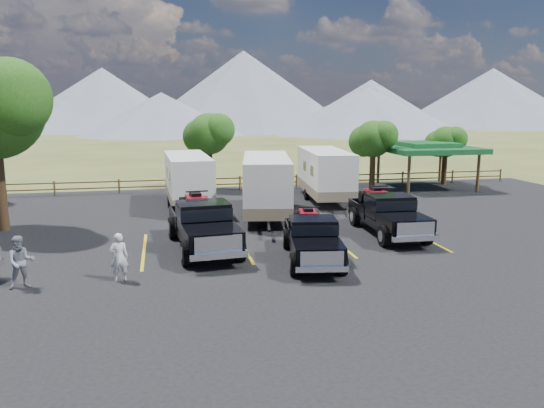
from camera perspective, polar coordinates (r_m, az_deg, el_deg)
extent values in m
plane|color=#4C5423|center=(18.82, 4.74, -7.40)|extent=(320.00, 320.00, 0.00)
cube|color=black|center=(21.58, 2.49, -4.94)|extent=(44.00, 34.00, 0.04)
cube|color=gold|center=(21.94, -13.61, -4.91)|extent=(0.12, 5.50, 0.01)
cube|color=gold|center=(22.14, -3.18, -4.47)|extent=(0.12, 5.50, 0.01)
cube|color=gold|center=(23.05, 6.72, -3.92)|extent=(0.12, 5.50, 0.01)
cube|color=gold|center=(24.58, 15.62, -3.33)|extent=(0.12, 5.50, 0.01)
cylinder|color=black|center=(27.41, -27.20, 1.98)|extent=(0.48, 0.48, 4.48)
sphere|color=#224D13|center=(26.15, -26.33, 10.15)|extent=(3.52, 3.52, 3.52)
cylinder|color=black|center=(37.21, 10.74, 3.67)|extent=(0.39, 0.39, 2.80)
sphere|color=#224D13|center=(37.02, 10.85, 6.90)|extent=(2.52, 2.52, 2.52)
sphere|color=#224D13|center=(36.80, 11.92, 7.26)|extent=(1.98, 1.98, 1.98)
sphere|color=#224D13|center=(37.21, 9.89, 6.67)|extent=(2.16, 2.16, 2.16)
cylinder|color=black|center=(40.75, 18.04, 3.73)|extent=(0.38, 0.38, 2.52)
sphere|color=#224D13|center=(40.58, 18.19, 6.38)|extent=(2.24, 2.24, 2.24)
sphere|color=#224D13|center=(40.46, 19.09, 6.66)|extent=(1.76, 1.76, 1.76)
sphere|color=#224D13|center=(40.68, 17.38, 6.21)|extent=(1.92, 1.92, 1.92)
cylinder|color=black|center=(36.53, -6.71, 3.88)|extent=(0.41, 0.41, 3.08)
sphere|color=#224D13|center=(36.33, -6.79, 7.50)|extent=(2.80, 2.80, 2.80)
sphere|color=#224D13|center=(35.88, -5.76, 7.96)|extent=(2.20, 2.20, 2.20)
sphere|color=#224D13|center=(36.74, -7.72, 7.20)|extent=(2.40, 2.40, 2.40)
cylinder|color=brown|center=(36.70, -22.35, 1.54)|extent=(0.12, 0.12, 1.00)
cylinder|color=brown|center=(36.16, -16.12, 1.80)|extent=(0.12, 0.12, 1.00)
cylinder|color=brown|center=(36.06, -9.77, 2.04)|extent=(0.12, 0.12, 1.00)
cylinder|color=brown|center=(36.40, -3.46, 2.26)|extent=(0.12, 0.12, 1.00)
cylinder|color=brown|center=(37.18, 2.65, 2.44)|extent=(0.12, 0.12, 1.00)
cylinder|color=brown|center=(38.35, 8.46, 2.59)|extent=(0.12, 0.12, 1.00)
cylinder|color=brown|center=(39.90, 13.87, 2.71)|extent=(0.12, 0.12, 1.00)
cylinder|color=brown|center=(41.77, 18.84, 2.79)|extent=(0.12, 0.12, 1.00)
cylinder|color=brown|center=(43.93, 23.35, 2.85)|extent=(0.12, 0.12, 1.00)
cube|color=brown|center=(36.75, -0.37, 2.28)|extent=(36.00, 0.06, 0.08)
cube|color=brown|center=(36.69, -0.37, 2.90)|extent=(36.00, 0.06, 0.08)
cylinder|color=brown|center=(35.58, 14.50, 3.04)|extent=(0.20, 0.20, 2.60)
cylinder|color=brown|center=(40.09, 11.37, 4.00)|extent=(0.20, 0.20, 2.60)
cylinder|color=brown|center=(38.04, 21.29, 3.13)|extent=(0.20, 0.20, 2.60)
cylinder|color=brown|center=(42.29, 17.64, 4.05)|extent=(0.20, 0.20, 2.60)
cube|color=#1A5D2D|center=(38.78, 16.31, 5.71)|extent=(6.20, 6.20, 0.35)
cube|color=#1A5D2D|center=(38.75, 16.34, 6.16)|extent=(3.50, 3.50, 0.35)
cone|color=slate|center=(129.79, -17.68, 10.73)|extent=(44.00, 44.00, 14.00)
cone|color=slate|center=(126.64, -3.05, 12.12)|extent=(52.00, 52.00, 18.00)
cone|color=slate|center=(141.49, 10.57, 10.60)|extent=(40.00, 40.00, 12.00)
cone|color=slate|center=(153.01, 22.53, 10.53)|extent=(50.00, 50.00, 15.00)
cone|color=slate|center=(104.16, -11.76, 9.48)|extent=(32.00, 32.00, 8.00)
cone|color=slate|center=(108.82, 10.12, 9.84)|extent=(40.00, 40.00, 9.00)
cube|color=black|center=(21.63, -7.39, -3.11)|extent=(2.50, 6.18, 0.38)
cube|color=black|center=(19.59, -6.41, -3.36)|extent=(2.20, 2.08, 0.53)
cube|color=black|center=(21.34, -7.38, -1.20)|extent=(2.13, 1.83, 1.06)
cube|color=black|center=(21.31, -7.39, -0.78)|extent=(2.18, 1.89, 0.48)
cube|color=black|center=(23.40, -8.20, -1.34)|extent=(2.26, 2.72, 0.58)
cube|color=white|center=(18.58, -5.79, -4.29)|extent=(1.69, 0.24, 0.58)
cube|color=white|center=(18.63, -5.73, -5.54)|extent=(2.08, 0.38, 0.23)
cube|color=white|center=(24.70, -8.63, -1.56)|extent=(2.08, 0.36, 0.23)
cylinder|color=black|center=(19.53, -9.22, -5.24)|extent=(0.40, 0.98, 0.95)
cylinder|color=black|center=(19.88, -3.52, -4.84)|extent=(0.40, 0.98, 0.95)
cylinder|color=black|center=(23.56, -10.63, -2.53)|extent=(0.40, 0.98, 0.95)
cylinder|color=black|center=(23.85, -5.88, -2.24)|extent=(0.40, 0.98, 0.95)
cube|color=maroon|center=(23.26, -8.24, 0.38)|extent=(0.86, 1.44, 0.37)
cube|color=black|center=(23.21, -8.26, 1.02)|extent=(0.49, 0.83, 0.19)
cube|color=maroon|center=(22.67, -8.02, 0.39)|extent=(0.88, 0.45, 0.23)
cylinder|color=black|center=(22.71, -8.09, 1.35)|extent=(0.95, 0.15, 0.06)
cylinder|color=black|center=(22.67, -9.19, -0.46)|extent=(0.33, 0.61, 0.59)
cylinder|color=black|center=(22.81, -6.82, -0.33)|extent=(0.33, 0.61, 0.59)
cylinder|color=black|center=(23.80, -9.58, 0.05)|extent=(0.33, 0.61, 0.59)
cylinder|color=black|center=(23.93, -7.32, 0.18)|extent=(0.33, 0.61, 0.59)
cube|color=black|center=(19.99, 4.36, -4.50)|extent=(2.42, 5.28, 0.32)
cube|color=black|center=(18.27, 5.01, -4.91)|extent=(1.94, 1.86, 0.45)
cube|color=black|center=(19.73, 4.42, -2.78)|extent=(1.88, 1.64, 0.89)
cube|color=black|center=(19.70, 4.43, -2.40)|extent=(1.92, 1.70, 0.40)
cube|color=black|center=(21.48, 3.85, -2.75)|extent=(2.03, 2.38, 0.49)
cube|color=white|center=(17.42, 5.40, -5.85)|extent=(1.42, 0.30, 0.49)
cube|color=white|center=(17.47, 5.41, -6.97)|extent=(1.75, 0.43, 0.20)
cube|color=white|center=(22.58, 3.54, -2.85)|extent=(1.75, 0.42, 0.20)
cylinder|color=black|center=(18.27, 2.39, -6.48)|extent=(0.39, 0.83, 0.80)
cylinder|color=black|center=(18.48, 7.60, -6.36)|extent=(0.39, 0.83, 0.80)
cylinder|color=black|center=(21.66, 1.58, -3.72)|extent=(0.39, 0.83, 0.80)
cylinder|color=black|center=(21.84, 5.98, -3.65)|extent=(0.39, 0.83, 0.80)
cube|color=maroon|center=(21.35, 3.87, -1.18)|extent=(0.80, 1.24, 0.31)
cube|color=black|center=(21.30, 3.88, -0.59)|extent=(0.46, 0.72, 0.16)
cube|color=maroon|center=(20.85, 4.03, -1.21)|extent=(0.75, 0.42, 0.20)
cylinder|color=black|center=(20.88, 4.01, -0.32)|extent=(0.80, 0.18, 0.05)
cylinder|color=black|center=(20.87, 2.92, -1.94)|extent=(0.31, 0.53, 0.50)
cylinder|color=black|center=(20.96, 5.11, -1.92)|extent=(0.31, 0.53, 0.50)
cylinder|color=black|center=(21.82, 2.68, -1.38)|extent=(0.31, 0.53, 0.50)
cylinder|color=black|center=(21.91, 4.77, -1.36)|extent=(0.31, 0.53, 0.50)
cube|color=black|center=(24.40, 12.38, -1.79)|extent=(2.06, 5.69, 0.35)
cube|color=black|center=(22.62, 14.15, -1.91)|extent=(1.97, 1.85, 0.49)
cube|color=black|center=(24.15, 12.55, -0.21)|extent=(1.92, 1.62, 0.98)
cube|color=black|center=(24.12, 12.56, 0.13)|extent=(1.96, 1.68, 0.44)
cube|color=black|center=(25.96, 10.98, -0.38)|extent=(1.99, 2.44, 0.54)
cube|color=white|center=(21.73, 15.18, -2.60)|extent=(1.58, 0.15, 0.54)
cube|color=white|center=(21.77, 15.20, -3.59)|extent=(1.94, 0.26, 0.22)
cube|color=white|center=(27.12, 10.11, -0.59)|extent=(1.93, 0.24, 0.22)
cylinder|color=black|center=(22.34, 11.96, -3.39)|extent=(0.33, 0.90, 0.89)
cylinder|color=black|center=(23.06, 16.27, -3.15)|extent=(0.33, 0.90, 0.89)
cylinder|color=black|center=(25.92, 8.89, -1.34)|extent=(0.33, 0.90, 0.89)
cylinder|color=black|center=(26.54, 12.70, -1.19)|extent=(0.33, 0.90, 0.89)
cube|color=maroon|center=(25.85, 11.03, 1.06)|extent=(0.74, 1.31, 0.34)
cube|color=black|center=(25.81, 11.05, 1.60)|extent=(0.43, 0.75, 0.18)
cube|color=maroon|center=(25.33, 11.46, 1.08)|extent=(0.80, 0.38, 0.22)
cylinder|color=black|center=(25.37, 11.41, 1.88)|extent=(0.89, 0.10, 0.06)
cylinder|color=black|center=(25.23, 10.49, 0.40)|extent=(0.28, 0.56, 0.55)
cylinder|color=black|center=(25.54, 12.37, 0.45)|extent=(0.28, 0.56, 0.55)
cylinder|color=black|center=(26.24, 9.71, 0.81)|extent=(0.28, 0.56, 0.55)
cylinder|color=black|center=(26.53, 11.52, 0.86)|extent=(0.28, 0.56, 0.55)
cube|color=white|center=(30.24, -9.04, 2.88)|extent=(2.50, 6.98, 2.48)
cube|color=#7D6D56|center=(30.39, -8.99, 1.07)|extent=(2.52, 7.01, 0.55)
cube|color=black|center=(28.43, -10.97, 2.82)|extent=(0.05, 0.83, 0.55)
cube|color=black|center=(28.64, -6.52, 3.00)|extent=(0.05, 0.83, 0.55)
cylinder|color=black|center=(30.67, -10.94, 0.23)|extent=(0.26, 0.65, 0.64)
cylinder|color=black|center=(30.84, -7.10, 0.40)|extent=(0.26, 0.65, 0.64)
cube|color=black|center=(26.27, -8.11, -1.12)|extent=(0.18, 1.66, 0.09)
cube|color=white|center=(27.53, -0.62, 2.42)|extent=(3.49, 7.50, 2.60)
cube|color=#7D6D56|center=(27.69, -0.61, 0.35)|extent=(3.52, 7.54, 0.58)
cube|color=black|center=(25.70, -3.12, 2.40)|extent=(0.16, 0.86, 0.58)
cube|color=black|center=(25.76, 2.07, 2.42)|extent=(0.16, 0.86, 0.58)
cylinder|color=black|center=(28.06, -2.84, -0.53)|extent=(0.35, 0.70, 0.67)
cylinder|color=black|center=(28.11, 1.59, -0.50)|extent=(0.35, 0.70, 0.67)
cube|color=black|center=(23.38, -0.35, -2.43)|extent=(0.41, 1.73, 0.10)
cube|color=white|center=(32.35, 5.71, 3.54)|extent=(2.92, 7.25, 2.54)
cube|color=#7D6D56|center=(32.49, 5.68, 1.81)|extent=(2.95, 7.28, 0.57)
cube|color=black|center=(30.38, 4.30, 3.58)|extent=(0.10, 0.85, 0.57)
cube|color=black|center=(30.88, 8.47, 3.61)|extent=(0.10, 0.85, 0.57)
cylinder|color=black|center=(32.64, 3.74, 1.04)|extent=(0.30, 0.68, 0.66)
cylinder|color=black|center=(33.07, 7.37, 1.10)|extent=(0.30, 0.68, 0.66)
cube|color=black|center=(28.34, 7.48, -0.22)|extent=(0.27, 1.70, 0.09)
imported|color=silver|center=(18.32, -16.14, -5.50)|extent=(0.64, 0.46, 1.63)
imported|color=gray|center=(18.71, -25.40, -5.66)|extent=(0.97, 0.84, 1.71)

